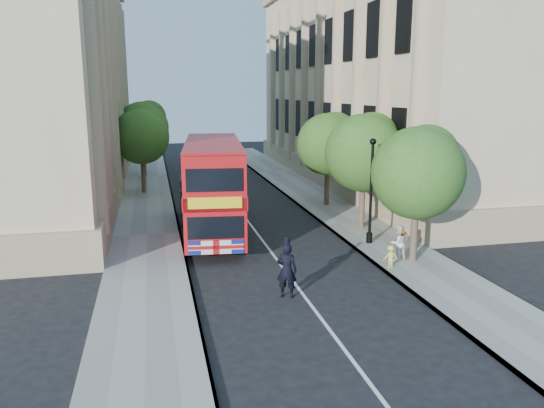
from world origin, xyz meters
TOP-DOWN VIEW (x-y plane):
  - ground at (0.00, 0.00)m, footprint 120.00×120.00m
  - pavement_right at (5.75, 10.00)m, footprint 3.50×80.00m
  - pavement_left at (-5.75, 10.00)m, footprint 3.50×80.00m
  - building_right at (13.80, 24.00)m, footprint 12.00×38.00m
  - building_left at (-13.80, 24.00)m, footprint 12.00×38.00m
  - tree_right_near at (5.84, 3.03)m, footprint 4.00×4.00m
  - tree_right_mid at (5.84, 9.03)m, footprint 4.20×4.20m
  - tree_right_far at (5.84, 15.03)m, footprint 4.00×4.00m
  - tree_left_far at (-5.96, 22.03)m, footprint 4.00×4.00m
  - tree_left_back at (-5.96, 30.03)m, footprint 4.20×4.20m
  - lamp_post at (5.00, 6.00)m, footprint 0.32×0.32m
  - double_decker_bus at (-2.23, 9.74)m, footprint 3.81×10.69m
  - box_van at (-2.91, 13.09)m, footprint 2.03×4.43m
  - police_constable at (-0.66, 0.37)m, footprint 0.89×0.75m
  - woman_pedestrian at (5.13, 3.14)m, footprint 0.85×0.70m
  - child_a at (6.31, 5.05)m, footprint 0.58×0.27m
  - child_b at (4.40, 2.32)m, footprint 0.62×0.36m

SIDE VIEW (x-z plane):
  - ground at x=0.00m, z-range 0.00..0.00m
  - pavement_right at x=5.75m, z-range 0.00..0.12m
  - pavement_left at x=-5.75m, z-range 0.00..0.12m
  - child_b at x=4.40m, z-range 0.12..1.07m
  - child_a at x=6.31m, z-range 0.12..1.08m
  - woman_pedestrian at x=5.13m, z-range 0.12..1.71m
  - police_constable at x=-0.66m, z-range 0.00..2.07m
  - box_van at x=-2.91m, z-range -0.03..2.45m
  - lamp_post at x=5.00m, z-range -0.07..5.09m
  - double_decker_bus at x=-2.23m, z-range 0.25..5.09m
  - tree_right_near at x=5.84m, z-range 1.21..7.29m
  - tree_right_far at x=5.84m, z-range 1.24..7.39m
  - tree_left_far at x=-5.96m, z-range 1.30..7.59m
  - tree_right_mid at x=5.84m, z-range 1.26..7.63m
  - tree_left_back at x=-5.96m, z-range 1.38..8.03m
  - building_right at x=13.80m, z-range 0.00..18.00m
  - building_left at x=-13.80m, z-range 0.00..18.00m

